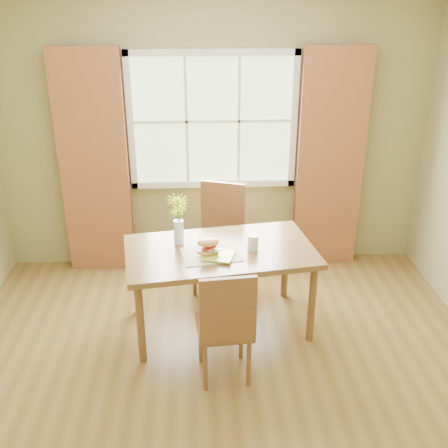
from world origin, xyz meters
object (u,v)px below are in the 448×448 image
object	(u,v)px
chair_far	(220,232)
croissant_sandwich	(208,247)
chair_near	(226,323)
flower_vase	(178,214)
water_glass	(253,243)
dining_table	(220,257)

from	to	relation	value
chair_far	croissant_sandwich	bearing A→B (deg)	-79.77
chair_near	chair_far	bearing A→B (deg)	83.62
chair_near	flower_vase	bearing A→B (deg)	106.85
chair_far	flower_vase	size ratio (longest dim) A/B	2.44
water_glass	flower_vase	size ratio (longest dim) A/B	0.31
chair_far	croissant_sandwich	xyz separation A→B (m)	(-0.13, -0.82, 0.26)
chair_near	flower_vase	xyz separation A→B (m)	(-0.34, 0.82, 0.49)
chair_far	flower_vase	world-z (taller)	flower_vase
dining_table	water_glass	bearing A→B (deg)	-14.10
chair_near	croissant_sandwich	bearing A→B (deg)	94.65
chair_far	croissant_sandwich	size ratio (longest dim) A/B	4.99
chair_near	flower_vase	size ratio (longest dim) A/B	2.24
croissant_sandwich	flower_vase	bearing A→B (deg)	120.04
water_glass	flower_vase	distance (m)	0.64
chair_near	flower_vase	distance (m)	1.02
water_glass	flower_vase	bearing A→B (deg)	165.92
dining_table	flower_vase	bearing A→B (deg)	151.02
flower_vase	dining_table	bearing A→B (deg)	-20.43
croissant_sandwich	water_glass	bearing A→B (deg)	-0.10
water_glass	chair_near	bearing A→B (deg)	-110.66
chair_near	croissant_sandwich	size ratio (longest dim) A/B	4.58
chair_near	croissant_sandwich	world-z (taller)	chair_near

